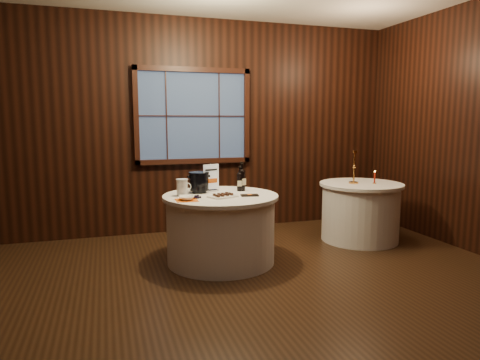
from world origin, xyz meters
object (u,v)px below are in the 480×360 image
object	(u,v)px
side_table	(360,211)
port_bottle_left	(240,180)
glass_pitcher	(182,187)
red_candle	(375,178)
chocolate_box	(250,195)
brass_candlestick	(354,172)
sign_stand	(211,182)
port_bottle_right	(242,178)
chocolate_plate	(223,196)
ice_bucket	(199,182)
cracker_bowl	(187,198)
main_table	(221,228)
grape_bunch	(197,197)

from	to	relation	value
side_table	port_bottle_left	world-z (taller)	port_bottle_left
glass_pitcher	red_candle	distance (m)	2.55
chocolate_box	brass_candlestick	size ratio (longest dim) A/B	0.44
sign_stand	port_bottle_right	distance (m)	0.37
sign_stand	red_candle	distance (m)	2.18
sign_stand	chocolate_plate	bearing A→B (deg)	-102.90
sign_stand	chocolate_box	world-z (taller)	sign_stand
ice_bucket	side_table	bearing A→B (deg)	2.29
sign_stand	chocolate_box	xyz separation A→B (m)	(0.33, -0.43, -0.10)
port_bottle_left	port_bottle_right	distance (m)	0.04
sign_stand	red_candle	xyz separation A→B (m)	(2.18, -0.06, -0.04)
cracker_bowl	brass_candlestick	world-z (taller)	brass_candlestick
side_table	sign_stand	size ratio (longest dim) A/B	3.29
brass_candlestick	glass_pitcher	bearing A→B (deg)	-174.29
sign_stand	cracker_bowl	world-z (taller)	sign_stand
glass_pitcher	brass_candlestick	world-z (taller)	brass_candlestick
main_table	red_candle	world-z (taller)	red_candle
grape_bunch	brass_candlestick	size ratio (longest dim) A/B	0.34
sign_stand	chocolate_box	bearing A→B (deg)	-69.55
side_table	ice_bucket	size ratio (longest dim) A/B	4.56
main_table	port_bottle_left	world-z (taller)	port_bottle_left
chocolate_box	red_candle	distance (m)	1.89
port_bottle_right	red_candle	size ratio (longest dim) A/B	1.98
port_bottle_left	ice_bucket	size ratio (longest dim) A/B	1.24
cracker_bowl	brass_candlestick	bearing A→B (deg)	12.42
port_bottle_right	cracker_bowl	world-z (taller)	port_bottle_right
sign_stand	port_bottle_left	bearing A→B (deg)	-31.21
sign_stand	grape_bunch	distance (m)	0.49
main_table	side_table	distance (m)	2.02
chocolate_box	cracker_bowl	world-z (taller)	cracker_bowl
sign_stand	red_candle	size ratio (longest dim) A/B	1.90
main_table	ice_bucket	xyz separation A→B (m)	(-0.20, 0.21, 0.51)
grape_bunch	brass_candlestick	distance (m)	2.23
main_table	brass_candlestick	distance (m)	1.98
glass_pitcher	cracker_bowl	xyz separation A→B (m)	(-0.01, -0.28, -0.07)
ice_bucket	red_candle	bearing A→B (deg)	-0.24
glass_pitcher	cracker_bowl	size ratio (longest dim) A/B	1.13
side_table	ice_bucket	world-z (taller)	ice_bucket
grape_bunch	cracker_bowl	size ratio (longest dim) A/B	0.91
port_bottle_left	glass_pitcher	world-z (taller)	port_bottle_left
sign_stand	ice_bucket	bearing A→B (deg)	-179.57
grape_bunch	brass_candlestick	bearing A→B (deg)	11.58
port_bottle_right	ice_bucket	distance (m)	0.51
cracker_bowl	chocolate_plate	bearing A→B (deg)	7.96
brass_candlestick	red_candle	size ratio (longest dim) A/B	2.51
ice_bucket	grape_bunch	world-z (taller)	ice_bucket
main_table	cracker_bowl	size ratio (longest dim) A/B	7.81
port_bottle_left	grape_bunch	distance (m)	0.68
ice_bucket	chocolate_box	xyz separation A→B (m)	(0.48, -0.38, -0.12)
sign_stand	red_candle	world-z (taller)	sign_stand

